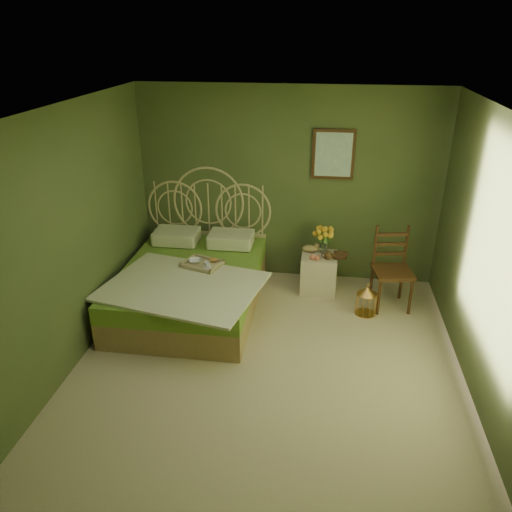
# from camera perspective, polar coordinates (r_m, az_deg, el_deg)

# --- Properties ---
(floor) EXTENTS (4.50, 4.50, 0.00)m
(floor) POSITION_cam_1_polar(r_m,az_deg,el_deg) (5.30, 1.24, -12.91)
(floor) COLOR #CAB292
(floor) RESTS_ON ground
(ceiling) EXTENTS (4.50, 4.50, 0.00)m
(ceiling) POSITION_cam_1_polar(r_m,az_deg,el_deg) (4.24, 1.57, 16.09)
(ceiling) COLOR silver
(ceiling) RESTS_ON wall_back
(wall_back) EXTENTS (4.00, 0.00, 4.00)m
(wall_back) POSITION_cam_1_polar(r_m,az_deg,el_deg) (6.72, 3.68, 7.98)
(wall_back) COLOR #525B30
(wall_back) RESTS_ON floor
(wall_left) EXTENTS (0.00, 4.50, 4.50)m
(wall_left) POSITION_cam_1_polar(r_m,az_deg,el_deg) (5.22, -20.98, 1.25)
(wall_left) COLOR #525B30
(wall_left) RESTS_ON floor
(wall_right) EXTENTS (0.00, 4.50, 4.50)m
(wall_right) POSITION_cam_1_polar(r_m,az_deg,el_deg) (4.84, 25.61, -1.45)
(wall_right) COLOR #525B30
(wall_right) RESTS_ON floor
(wall_art) EXTENTS (0.54, 0.04, 0.64)m
(wall_art) POSITION_cam_1_polar(r_m,az_deg,el_deg) (6.56, 8.84, 11.40)
(wall_art) COLOR #391D0F
(wall_art) RESTS_ON wall_back
(bed) EXTENTS (1.93, 2.43, 1.51)m
(bed) POSITION_cam_1_polar(r_m,az_deg,el_deg) (6.32, -7.34, -2.88)
(bed) COLOR tan
(bed) RESTS_ON floor
(nightstand) EXTENTS (0.46, 0.47, 0.94)m
(nightstand) POSITION_cam_1_polar(r_m,az_deg,el_deg) (6.66, 7.25, -1.18)
(nightstand) COLOR beige
(nightstand) RESTS_ON floor
(chair) EXTENTS (0.52, 0.52, 1.02)m
(chair) POSITION_cam_1_polar(r_m,az_deg,el_deg) (6.41, 15.35, -0.77)
(chair) COLOR #391D0F
(chair) RESTS_ON floor
(birdcage) EXTENTS (0.25, 0.25, 0.38)m
(birdcage) POSITION_cam_1_polar(r_m,az_deg,el_deg) (6.27, 12.50, -5.02)
(birdcage) COLOR gold
(birdcage) RESTS_ON floor
(book_lower) EXTENTS (0.19, 0.24, 0.02)m
(book_lower) POSITION_cam_1_polar(r_m,az_deg,el_deg) (6.59, 8.84, 0.13)
(book_lower) COLOR #381E0F
(book_lower) RESTS_ON nightstand
(book_upper) EXTENTS (0.27, 0.29, 0.02)m
(book_upper) POSITION_cam_1_polar(r_m,az_deg,el_deg) (6.58, 8.85, 0.28)
(book_upper) COLOR #472819
(book_upper) RESTS_ON nightstand
(cereal_bowl) EXTENTS (0.19, 0.19, 0.04)m
(cereal_bowl) POSITION_cam_1_polar(r_m,az_deg,el_deg) (6.21, -6.97, -0.56)
(cereal_bowl) COLOR white
(cereal_bowl) RESTS_ON bed
(coffee_cup) EXTENTS (0.09, 0.09, 0.07)m
(coffee_cup) POSITION_cam_1_polar(r_m,az_deg,el_deg) (6.06, -5.59, -0.97)
(coffee_cup) COLOR white
(coffee_cup) RESTS_ON bed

